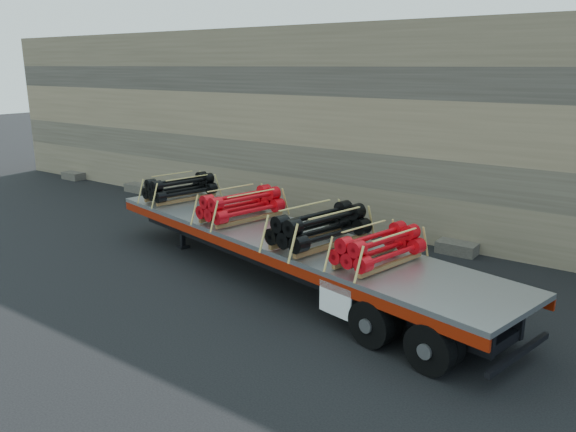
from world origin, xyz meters
name	(u,v)px	position (x,y,z in m)	size (l,w,h in m)	color
ground	(321,285)	(0.00, 0.00, 0.00)	(120.00, 120.00, 0.00)	black
rock_wall	(426,130)	(0.00, 6.50, 3.50)	(44.00, 3.00, 7.00)	#7A6B54
trailer	(285,257)	(-1.01, -0.24, 0.66)	(13.21, 2.54, 1.32)	#A9ACB1
bundle_front	(180,188)	(-6.07, 0.85, 1.71)	(1.10, 2.21, 0.78)	black
bundle_midfront	(241,206)	(-2.83, 0.15, 1.74)	(1.17, 2.35, 0.83)	red
bundle_midrear	(320,228)	(0.27, -0.51, 1.76)	(1.25, 2.50, 0.89)	black
bundle_rear	(379,248)	(2.09, -0.91, 1.70)	(1.07, 2.13, 0.76)	red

